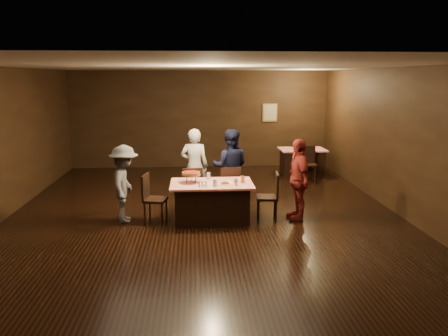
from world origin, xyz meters
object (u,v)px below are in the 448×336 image
at_px(chair_end_left, 155,198).
at_px(glass_back, 208,176).
at_px(back_table, 302,162).
at_px(glass_amber, 242,179).
at_px(chair_far_right, 229,188).
at_px(diner_white_jacket, 194,166).
at_px(plate_empty, 239,180).
at_px(chair_end_right, 267,196).
at_px(pizza_stand, 191,174).
at_px(glass_front_left, 215,183).
at_px(main_table, 212,202).
at_px(chair_back_far, 297,155).
at_px(chair_back_near, 308,164).
at_px(diner_red_shirt, 298,179).
at_px(chair_far_left, 191,188).
at_px(diner_navy_hoodie, 230,167).
at_px(glass_front_right, 236,182).
at_px(diner_grey_knit, 125,184).

relative_size(chair_end_left, glass_back, 6.79).
relative_size(back_table, glass_amber, 9.29).
xyz_separation_m(chair_far_right, diner_white_jacket, (-0.73, 0.53, 0.37)).
bearing_deg(plate_empty, chair_end_right, -15.26).
relative_size(chair_end_right, glass_back, 6.79).
height_order(pizza_stand, plate_empty, pizza_stand).
xyz_separation_m(diner_white_jacket, glass_front_left, (0.38, -1.58, -0.01)).
distance_m(main_table, chair_back_far, 5.31).
xyz_separation_m(chair_back_near, diner_red_shirt, (-1.06, -3.21, 0.34)).
relative_size(chair_far_right, chair_end_left, 1.00).
xyz_separation_m(back_table, chair_far_left, (-3.18, -3.17, 0.09)).
relative_size(diner_navy_hoodie, glass_front_left, 12.00).
xyz_separation_m(glass_front_right, glass_amber, (0.15, 0.20, 0.00)).
distance_m(main_table, glass_front_left, 0.55).
relative_size(diner_white_jacket, glass_front_left, 12.08).
relative_size(diner_white_jacket, diner_grey_knit, 1.11).
distance_m(diner_grey_knit, pizza_stand, 1.31).
height_order(back_table, glass_front_left, glass_front_left).
bearing_deg(glass_back, glass_amber, -28.30).
height_order(chair_far_right, chair_back_near, same).
distance_m(pizza_stand, glass_back, 0.44).
relative_size(pizza_stand, plate_empty, 1.52).
relative_size(chair_end_right, glass_amber, 6.79).
xyz_separation_m(main_table, glass_back, (-0.05, 0.30, 0.46)).
xyz_separation_m(main_table, chair_back_near, (2.78, 3.22, 0.09)).
bearing_deg(diner_red_shirt, chair_back_far, 161.86).
height_order(chair_end_left, chair_back_far, same).
bearing_deg(chair_end_left, diner_navy_hoodie, -41.60).
relative_size(main_table, glass_front_right, 11.43).
relative_size(chair_far_left, chair_end_right, 1.00).
bearing_deg(chair_back_far, chair_far_right, 62.04).
height_order(chair_end_left, glass_amber, chair_end_left).
relative_size(chair_back_far, diner_grey_knit, 0.63).
distance_m(chair_end_left, chair_back_far, 5.96).
bearing_deg(diner_red_shirt, chair_far_left, -114.08).
xyz_separation_m(chair_end_right, diner_red_shirt, (0.62, 0.01, 0.34)).
relative_size(main_table, chair_back_near, 1.68).
height_order(chair_back_near, diner_red_shirt, diner_red_shirt).
bearing_deg(chair_far_right, main_table, 54.83).
distance_m(chair_end_left, glass_front_right, 1.61).
relative_size(chair_back_near, diner_grey_knit, 0.63).
bearing_deg(chair_back_near, chair_end_left, -135.15).
relative_size(chair_back_far, glass_back, 6.79).
xyz_separation_m(diner_white_jacket, glass_amber, (0.93, -1.33, -0.01)).
distance_m(back_table, chair_far_left, 4.49).
xyz_separation_m(plate_empty, glass_front_left, (-0.50, -0.45, 0.06)).
distance_m(pizza_stand, glass_front_right, 0.91).
height_order(chair_end_right, chair_back_near, same).
bearing_deg(chair_end_left, glass_amber, -80.48).
bearing_deg(plate_empty, back_table, 59.39).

